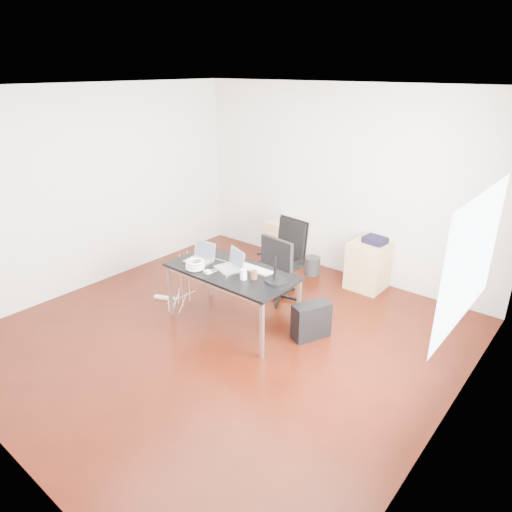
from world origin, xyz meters
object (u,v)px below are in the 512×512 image
Objects in this scene: filing_cabinet_left at (284,242)px; filing_cabinet_right at (368,265)px; desk at (232,274)px; office_chair at (284,256)px; pc_tower at (311,321)px.

filing_cabinet_left is 1.49m from filing_cabinet_right.
office_chair is (0.05, 1.00, -0.07)m from desk.
pc_tower is at bearing -29.68° from office_chair.
desk is at bearing -86.29° from office_chair.
filing_cabinet_right is 1.64m from pc_tower.
filing_cabinet_left is at bearing 132.71° from office_chair.
desk is at bearing -134.67° from pc_tower.
filing_cabinet_right is (0.83, 1.98, -0.33)m from desk.
desk is 2.29× the size of filing_cabinet_right.
office_chair is 1.24m from filing_cabinet_left.
office_chair is at bearing -128.26° from filing_cabinet_right.
office_chair is at bearing 168.29° from pc_tower.
filing_cabinet_right is 1.56× the size of pc_tower.
pc_tower is (1.59, -1.63, -0.13)m from filing_cabinet_left.
filing_cabinet_right is (0.78, 0.98, -0.26)m from office_chair.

